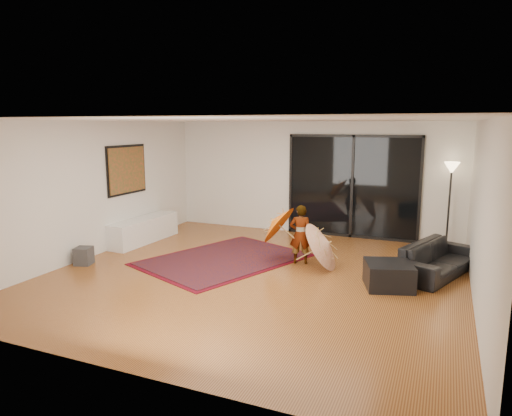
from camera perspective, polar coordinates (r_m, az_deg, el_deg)
The scene contains 17 objects.
floor at distance 8.14m, azimuth -0.14°, elevation -8.41°, with size 7.00×7.00×0.00m, color #A2632C.
ceiling at distance 7.71m, azimuth -0.15°, elevation 10.96°, with size 7.00×7.00×0.00m, color white.
wall_back at distance 11.09m, azimuth 6.91°, elevation 3.71°, with size 7.00×7.00×0.00m, color silver.
wall_front at distance 4.85m, azimuth -16.48°, elevation -5.23°, with size 7.00×7.00×0.00m, color silver.
wall_left at distance 9.71m, azimuth -19.57°, elevation 2.24°, with size 7.00×7.00×0.00m, color silver.
wall_right at distance 7.23m, azimuth 26.33°, elevation -0.83°, with size 7.00×7.00×0.00m, color silver.
sliding_door at distance 10.85m, azimuth 11.93°, elevation 2.62°, with size 3.06×0.07×2.40m.
painting at distance 10.41m, azimuth -15.83°, elevation 4.62°, with size 0.04×1.28×1.08m.
media_console at distance 10.66m, azimuth -13.86°, elevation -2.67°, with size 0.49×1.96×0.54m, color white.
speaker at distance 9.30m, azimuth -20.74°, elevation -5.62°, with size 0.29×0.29×0.34m, color #424244.
persian_rug at distance 9.06m, azimuth -4.02°, elevation -6.41°, with size 3.21×3.70×0.02m.
sofa at distance 8.71m, azimuth 21.67°, elevation -5.95°, with size 1.94×0.76×0.57m, color black.
ottoman at distance 7.81m, azimuth 16.24°, elevation -8.06°, with size 0.73×0.73×0.42m, color black.
floor_lamp at distance 10.42m, azimuth 23.18°, elevation 3.16°, with size 0.32×0.32×1.86m.
child at distance 8.72m, azimuth 5.57°, elevation -3.29°, with size 0.42×0.27×1.14m, color #999999.
parasol_orange at distance 8.81m, azimuth 2.07°, elevation -2.01°, with size 0.64×0.85×0.89m.
parasol_white at distance 8.44m, azimuth 9.16°, elevation -4.29°, with size 0.68×0.96×0.99m.
Camera 1 is at (3.00, -7.10, 2.62)m, focal length 32.00 mm.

